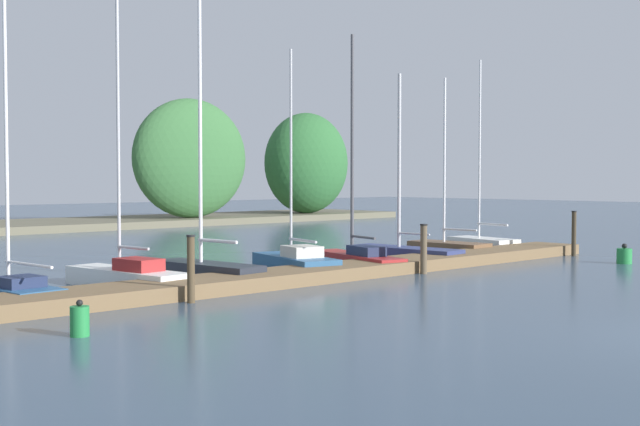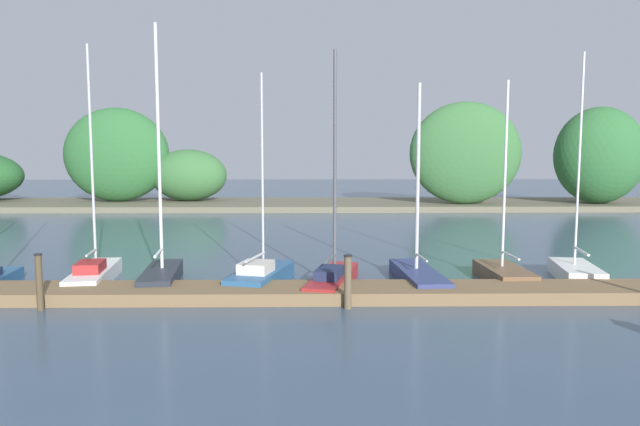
{
  "view_description": "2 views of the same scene",
  "coord_description": "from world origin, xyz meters",
  "px_view_note": "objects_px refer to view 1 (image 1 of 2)",
  "views": [
    {
      "loc": [
        -14.51,
        -5.15,
        2.75
      ],
      "look_at": [
        3.13,
        13.66,
        1.68
      ],
      "focal_mm": 46.31,
      "sensor_mm": 36.0,
      "label": 1
    },
    {
      "loc": [
        2.97,
        -5.21,
        4.19
      ],
      "look_at": [
        3.21,
        11.94,
        2.37
      ],
      "focal_mm": 33.2,
      "sensor_mm": 36.0,
      "label": 2
    }
  ],
  "objects_px": {
    "sailboat_4": "(203,266)",
    "sailboat_7": "(401,251)",
    "sailboat_8": "(446,246)",
    "sailboat_9": "(480,242)",
    "channel_buoy_1": "(624,256)",
    "mooring_piling_2": "(424,249)",
    "sailboat_2": "(11,287)",
    "sailboat_6": "(355,255)",
    "channel_buoy_0": "(80,321)",
    "mooring_piling_3": "(574,233)",
    "mooring_piling_1": "(191,269)",
    "sailboat_3": "(124,274)",
    "sailboat_5": "(294,261)"
  },
  "relations": [
    {
      "from": "sailboat_5",
      "to": "sailboat_6",
      "type": "distance_m",
      "value": 2.25
    },
    {
      "from": "sailboat_2",
      "to": "mooring_piling_1",
      "type": "distance_m",
      "value": 4.05
    },
    {
      "from": "sailboat_8",
      "to": "channel_buoy_1",
      "type": "height_order",
      "value": "sailboat_8"
    },
    {
      "from": "sailboat_4",
      "to": "channel_buoy_0",
      "type": "relative_size",
      "value": 12.45
    },
    {
      "from": "sailboat_8",
      "to": "sailboat_9",
      "type": "distance_m",
      "value": 2.46
    },
    {
      "from": "sailboat_2",
      "to": "mooring_piling_2",
      "type": "distance_m",
      "value": 11.29
    },
    {
      "from": "sailboat_7",
      "to": "sailboat_8",
      "type": "bearing_deg",
      "value": -87.01
    },
    {
      "from": "mooring_piling_1",
      "to": "mooring_piling_2",
      "type": "bearing_deg",
      "value": 0.43
    },
    {
      "from": "sailboat_4",
      "to": "channel_buoy_0",
      "type": "height_order",
      "value": "sailboat_4"
    },
    {
      "from": "sailboat_2",
      "to": "sailboat_6",
      "type": "distance_m",
      "value": 10.65
    },
    {
      "from": "sailboat_2",
      "to": "sailboat_7",
      "type": "height_order",
      "value": "sailboat_2"
    },
    {
      "from": "sailboat_2",
      "to": "sailboat_6",
      "type": "relative_size",
      "value": 0.97
    },
    {
      "from": "sailboat_8",
      "to": "channel_buoy_1",
      "type": "xyz_separation_m",
      "value": [
        1.81,
        -5.86,
        -0.06
      ]
    },
    {
      "from": "mooring_piling_1",
      "to": "sailboat_2",
      "type": "bearing_deg",
      "value": 135.27
    },
    {
      "from": "sailboat_3",
      "to": "sailboat_5",
      "type": "distance_m",
      "value": 5.35
    },
    {
      "from": "sailboat_5",
      "to": "sailboat_2",
      "type": "bearing_deg",
      "value": 104.49
    },
    {
      "from": "sailboat_3",
      "to": "sailboat_7",
      "type": "xyz_separation_m",
      "value": [
        10.22,
        -0.33,
        -0.01
      ]
    },
    {
      "from": "sailboat_3",
      "to": "mooring_piling_2",
      "type": "bearing_deg",
      "value": -119.76
    },
    {
      "from": "sailboat_5",
      "to": "mooring_piling_2",
      "type": "height_order",
      "value": "sailboat_5"
    },
    {
      "from": "mooring_piling_3",
      "to": "channel_buoy_1",
      "type": "bearing_deg",
      "value": -115.12
    },
    {
      "from": "sailboat_4",
      "to": "sailboat_7",
      "type": "height_order",
      "value": "sailboat_4"
    },
    {
      "from": "mooring_piling_1",
      "to": "sailboat_3",
      "type": "bearing_deg",
      "value": 86.06
    },
    {
      "from": "sailboat_6",
      "to": "sailboat_8",
      "type": "bearing_deg",
      "value": -68.08
    },
    {
      "from": "sailboat_6",
      "to": "mooring_piling_2",
      "type": "bearing_deg",
      "value": -159.6
    },
    {
      "from": "sailboat_3",
      "to": "mooring_piling_2",
      "type": "height_order",
      "value": "sailboat_3"
    },
    {
      "from": "sailboat_6",
      "to": "mooring_piling_1",
      "type": "bearing_deg",
      "value": 121.74
    },
    {
      "from": "channel_buoy_0",
      "to": "sailboat_8",
      "type": "bearing_deg",
      "value": 17.23
    },
    {
      "from": "mooring_piling_1",
      "to": "mooring_piling_2",
      "type": "relative_size",
      "value": 1.04
    },
    {
      "from": "sailboat_2",
      "to": "channel_buoy_1",
      "type": "bearing_deg",
      "value": -111.88
    },
    {
      "from": "mooring_piling_2",
      "to": "mooring_piling_3",
      "type": "distance_m",
      "value": 8.16
    },
    {
      "from": "mooring_piling_1",
      "to": "mooring_piling_3",
      "type": "relative_size",
      "value": 0.94
    },
    {
      "from": "mooring_piling_2",
      "to": "channel_buoy_1",
      "type": "relative_size",
      "value": 2.2
    },
    {
      "from": "sailboat_5",
      "to": "sailboat_8",
      "type": "bearing_deg",
      "value": -72.57
    },
    {
      "from": "sailboat_2",
      "to": "mooring_piling_3",
      "type": "height_order",
      "value": "sailboat_2"
    },
    {
      "from": "sailboat_7",
      "to": "sailboat_3",
      "type": "bearing_deg",
      "value": 84.0
    },
    {
      "from": "sailboat_3",
      "to": "sailboat_9",
      "type": "bearing_deg",
      "value": -96.31
    },
    {
      "from": "sailboat_3",
      "to": "channel_buoy_1",
      "type": "relative_size",
      "value": 11.35
    },
    {
      "from": "sailboat_4",
      "to": "sailboat_7",
      "type": "xyz_separation_m",
      "value": [
        8.01,
        -0.01,
        -0.06
      ]
    },
    {
      "from": "sailboat_9",
      "to": "mooring_piling_1",
      "type": "bearing_deg",
      "value": 112.16
    },
    {
      "from": "sailboat_3",
      "to": "sailboat_9",
      "type": "distance_m",
      "value": 15.49
    },
    {
      "from": "sailboat_4",
      "to": "mooring_piling_1",
      "type": "height_order",
      "value": "sailboat_4"
    },
    {
      "from": "sailboat_4",
      "to": "mooring_piling_2",
      "type": "bearing_deg",
      "value": -123.85
    },
    {
      "from": "sailboat_8",
      "to": "channel_buoy_0",
      "type": "height_order",
      "value": "sailboat_8"
    },
    {
      "from": "sailboat_4",
      "to": "sailboat_9",
      "type": "xyz_separation_m",
      "value": [
        13.28,
        0.59,
        -0.08
      ]
    },
    {
      "from": "sailboat_2",
      "to": "mooring_piling_3",
      "type": "distance_m",
      "value": 19.32
    },
    {
      "from": "sailboat_3",
      "to": "sailboat_5",
      "type": "xyz_separation_m",
      "value": [
        5.34,
        -0.42,
        -0.02
      ]
    },
    {
      "from": "sailboat_4",
      "to": "sailboat_6",
      "type": "xyz_separation_m",
      "value": [
        5.36,
        -0.45,
        -0.01
      ]
    },
    {
      "from": "sailboat_4",
      "to": "channel_buoy_1",
      "type": "bearing_deg",
      "value": -120.03
    },
    {
      "from": "channel_buoy_0",
      "to": "sailboat_9",
      "type": "bearing_deg",
      "value": 15.85
    },
    {
      "from": "sailboat_4",
      "to": "channel_buoy_1",
      "type": "height_order",
      "value": "sailboat_4"
    }
  ]
}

